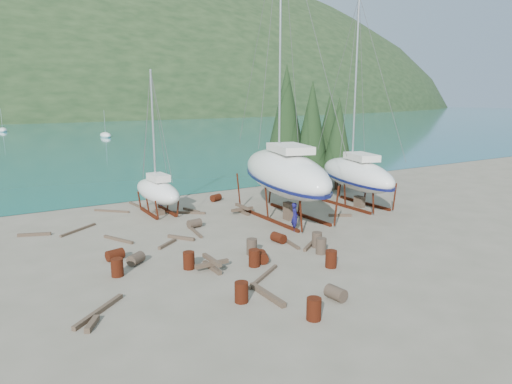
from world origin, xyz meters
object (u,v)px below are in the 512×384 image
large_sailboat_near (284,172)px  large_sailboat_far (356,174)px  small_sailboat_shore (157,191)px  worker (295,217)px

large_sailboat_near → large_sailboat_far: 6.96m
large_sailboat_near → small_sailboat_shore: (-7.18, 5.92, -1.58)m
large_sailboat_near → worker: bearing=-98.3°
large_sailboat_far → worker: bearing=-144.2°
large_sailboat_near → worker: (-1.28, -3.03, -2.37)m
large_sailboat_near → small_sailboat_shore: 9.44m
worker → large_sailboat_far: bearing=-48.6°
small_sailboat_shore → large_sailboat_near: bearing=-41.8°
large_sailboat_near → large_sailboat_far: size_ratio=1.30×
large_sailboat_near → small_sailboat_shore: large_sailboat_near is taller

